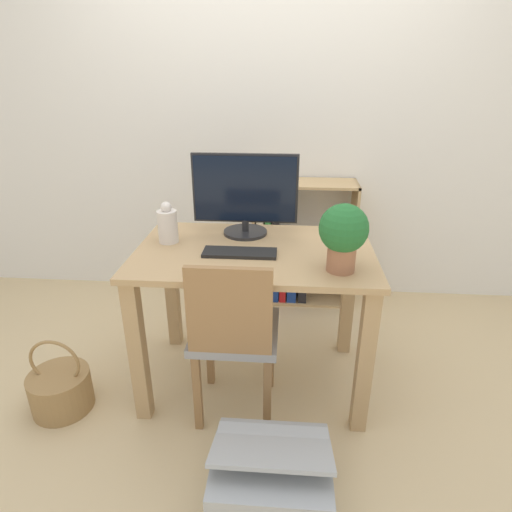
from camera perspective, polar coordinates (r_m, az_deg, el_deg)
The scene contains 11 objects.
ground_plane at distance 2.48m, azimuth -0.19°, elevation -15.95°, with size 10.00×10.00×0.00m, color #CCB284.
wall_back at distance 3.03m, azimuth 1.56°, elevation 18.35°, with size 8.00×0.05×2.60m.
desk at distance 2.14m, azimuth -0.21°, elevation -3.04°, with size 1.15×0.73×0.78m.
monitor at distance 2.21m, azimuth -1.48°, elevation 8.40°, with size 0.54×0.23×0.42m.
keyboard at distance 2.02m, azimuth -2.17°, elevation 0.45°, with size 0.35×0.12×0.02m.
vase at distance 2.18m, azimuth -11.70°, elevation 4.09°, with size 0.10×0.10×0.21m.
potted_plant at distance 1.83m, azimuth 11.56°, elevation 3.01°, with size 0.21×0.21×0.30m.
chair at distance 1.98m, azimuth -2.99°, elevation -10.16°, with size 0.40×0.40×0.87m.
bookshelf at distance 3.09m, azimuth 4.16°, elevation 0.42°, with size 0.70×0.28×0.89m.
basket at distance 2.45m, azimuth -24.59°, elevation -15.86°, with size 0.30×0.30×0.40m.
storage_box at distance 1.83m, azimuth 1.99°, elevation -28.15°, with size 0.45×0.42×0.35m.
Camera 1 is at (0.15, -1.90, 1.58)m, focal length 30.00 mm.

